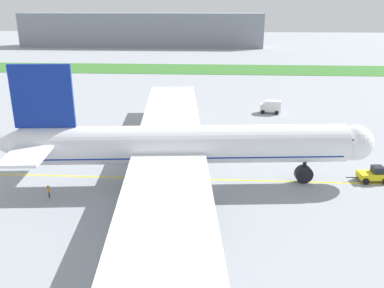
{
  "coord_description": "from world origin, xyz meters",
  "views": [
    {
      "loc": [
        2.93,
        -52.19,
        24.03
      ],
      "look_at": [
        -0.68,
        6.31,
        3.61
      ],
      "focal_mm": 38.41,
      "sensor_mm": 36.0,
      "label": 1
    }
  ],
  "objects": [
    {
      "name": "pushback_tug",
      "position": [
        25.16,
        2.32,
        1.01
      ],
      "size": [
        5.88,
        2.75,
        2.22
      ],
      "color": "yellow",
      "rests_on": "ground"
    },
    {
      "name": "service_truck_baggage_loader",
      "position": [
        15.2,
        39.05,
        1.55
      ],
      "size": [
        4.78,
        2.92,
        2.91
      ],
      "color": "white",
      "rests_on": "ground"
    },
    {
      "name": "grass_median_strip",
      "position": [
        0.0,
        101.83,
        0.05
      ],
      "size": [
        320.0,
        24.0,
        0.1
      ],
      "primitive_type": "cube",
      "color": "#38722D",
      "rests_on": "ground"
    },
    {
      "name": "ground_plane",
      "position": [
        0.0,
        0.0,
        0.0
      ],
      "size": [
        600.0,
        600.0,
        0.0
      ],
      "primitive_type": "plane",
      "color": "#9399A0",
      "rests_on": "ground"
    },
    {
      "name": "apron_taxi_line",
      "position": [
        0.0,
        1.42,
        0.0
      ],
      "size": [
        280.0,
        0.36,
        0.01
      ],
      "primitive_type": "cube",
      "color": "yellow",
      "rests_on": "ground"
    },
    {
      "name": "airliner_foreground",
      "position": [
        -1.99,
        -0.25,
        5.65
      ],
      "size": [
        52.52,
        84.01,
        16.63
      ],
      "color": "white",
      "rests_on": "ground"
    },
    {
      "name": "terminal_building",
      "position": [
        -39.38,
        181.92,
        9.0
      ],
      "size": [
        132.7,
        20.0,
        18.0
      ],
      "primitive_type": "cube",
      "color": "gray",
      "rests_on": "ground"
    },
    {
      "name": "ground_crew_wingwalker_port",
      "position": [
        -18.46,
        -5.54,
        1.04
      ],
      "size": [
        0.45,
        0.53,
        1.71
      ],
      "color": "black",
      "rests_on": "ground"
    }
  ]
}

